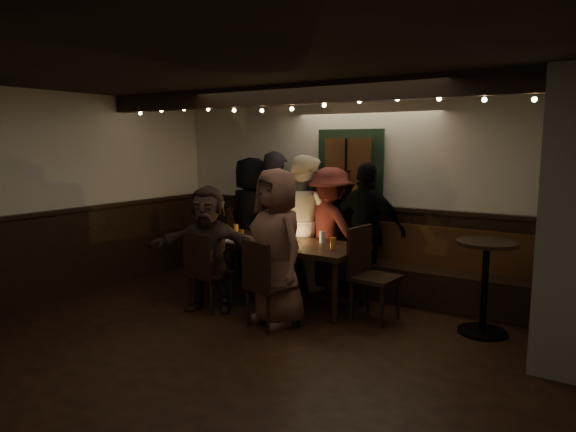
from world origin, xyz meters
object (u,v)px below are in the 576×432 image
Objects in this scene: chair_near_left at (204,267)px; person_c at (303,222)px; person_d at (330,230)px; person_e at (367,230)px; person_g at (277,247)px; chair_near_right at (264,280)px; chair_end at (368,267)px; high_top at (485,275)px; person_f at (208,249)px; person_a at (251,218)px; person_b at (276,217)px; dining_table at (279,246)px.

chair_near_left is 1.63m from person_c.
person_c is at bearing 19.71° from person_d.
person_g is at bearing 72.60° from person_e.
chair_end reaches higher than chair_near_right.
chair_end is 0.60× the size of person_e.
person_f is at bearing -161.37° from high_top.
person_a is 1.59m from person_f.
person_a is (-1.40, 1.65, 0.34)m from chair_near_right.
high_top is at bearing 46.51° from person_g.
person_a is 0.97× the size of person_c.
person_a is 2.01m from person_g.
person_e is (0.52, 0.01, 0.04)m from person_d.
person_e is (1.35, 1.57, 0.34)m from chair_near_left.
person_d is (0.90, -0.03, -0.10)m from person_b.
person_g is at bearing 7.58° from chair_near_left.
high_top is 3.06m from person_f.
person_g is at bearing -138.22° from chair_end.
chair_near_right is at bearing 125.31° from person_b.
person_d is at bearing 62.04° from chair_near_left.
person_f is (-0.90, 0.15, 0.20)m from chair_near_right.
person_d is (1.30, 0.01, -0.05)m from person_a.
person_a is at bearing 106.90° from chair_near_left.
person_b reaches higher than person_a.
person_b is at bearing 156.23° from chair_end.
high_top is 3.06m from person_b.
person_c reaches higher than person_f.
person_a is 0.95× the size of person_b.
person_f reaches higher than chair_near_left.
chair_near_left is 0.57× the size of person_d.
chair_near_right is 0.54× the size of person_a.
person_d is at bearing -164.28° from person_c.
person_e is at bearing 49.29° from chair_near_left.
person_e is 1.16× the size of person_f.
person_f is at bearing 83.71° from person_c.
person_a is at bearing 143.24° from dining_table.
person_d reaches higher than chair_end.
person_c is (-0.49, 1.62, 0.37)m from chair_near_right.
high_top is 2.55m from person_c.
chair_end is 1.97m from person_b.
chair_near_right is 0.52× the size of person_b.
person_g is (-0.77, -0.69, 0.27)m from chair_end.
person_b is at bearing 1.30° from person_c.
chair_near_left is 0.63× the size of person_f.
chair_near_left is at bearing 116.55° from person_a.
chair_near_left is at bearing -160.64° from high_top.
person_c is at bearing 1.37° from person_e.
person_b is 1.09× the size of person_g.
high_top reaches higher than dining_table.
person_b reaches higher than dining_table.
person_d is at bearing 93.39° from chair_near_right.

